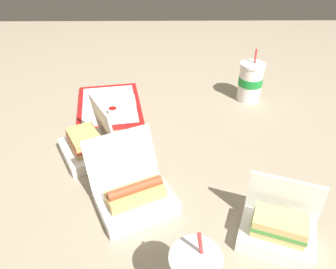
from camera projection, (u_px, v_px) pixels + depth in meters
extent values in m
plane|color=gray|center=(158.00, 152.00, 1.14)|extent=(3.20, 3.20, 0.00)
cube|color=red|center=(109.00, 106.00, 1.39)|extent=(0.41, 0.32, 0.01)
cube|color=white|center=(109.00, 104.00, 1.39)|extent=(0.36, 0.27, 0.00)
cylinder|color=white|center=(113.00, 111.00, 1.32)|extent=(0.04, 0.04, 0.02)
cylinder|color=#9E140F|center=(113.00, 109.00, 1.31)|extent=(0.03, 0.03, 0.01)
cube|color=white|center=(124.00, 101.00, 1.41)|extent=(0.11, 0.11, 0.00)
cube|color=white|center=(99.00, 111.00, 1.33)|extent=(0.11, 0.05, 0.00)
cube|color=white|center=(87.00, 151.00, 1.11)|extent=(0.23, 0.22, 0.04)
cube|color=white|center=(103.00, 123.00, 1.08)|extent=(0.17, 0.11, 0.15)
cube|color=tan|center=(86.00, 144.00, 1.09)|extent=(0.16, 0.14, 0.02)
cube|color=#D64C38|center=(85.00, 140.00, 1.08)|extent=(0.16, 0.14, 0.01)
cube|color=tan|center=(84.00, 136.00, 1.07)|extent=(0.16, 0.14, 0.02)
cube|color=white|center=(276.00, 238.00, 0.82)|extent=(0.18, 0.21, 0.04)
cube|color=white|center=(284.00, 197.00, 0.82)|extent=(0.07, 0.17, 0.12)
cube|color=#DBB770|center=(278.00, 230.00, 0.80)|extent=(0.11, 0.14, 0.02)
cube|color=#4C933D|center=(279.00, 225.00, 0.79)|extent=(0.12, 0.15, 0.01)
cube|color=#DBB770|center=(281.00, 221.00, 0.78)|extent=(0.11, 0.14, 0.02)
cube|color=white|center=(137.00, 204.00, 0.91)|extent=(0.22, 0.25, 0.04)
cube|color=white|center=(121.00, 157.00, 0.94)|extent=(0.15, 0.21, 0.14)
cube|color=tan|center=(136.00, 194.00, 0.89)|extent=(0.13, 0.17, 0.03)
cylinder|color=#9E4728|center=(135.00, 188.00, 0.88)|extent=(0.09, 0.15, 0.03)
cylinder|color=yellow|center=(135.00, 185.00, 0.87)|extent=(0.06, 0.12, 0.01)
cylinder|color=white|center=(196.00, 259.00, 0.61)|extent=(0.10, 0.10, 0.01)
cylinder|color=red|center=(200.00, 243.00, 0.59)|extent=(0.01, 0.02, 0.06)
cylinder|color=white|center=(250.00, 83.00, 1.40)|extent=(0.10, 0.10, 0.16)
cylinder|color=#198C33|center=(250.00, 81.00, 1.40)|extent=(0.10, 0.10, 0.03)
cylinder|color=white|center=(253.00, 65.00, 1.36)|extent=(0.11, 0.11, 0.01)
cylinder|color=red|center=(256.00, 56.00, 1.34)|extent=(0.01, 0.01, 0.06)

